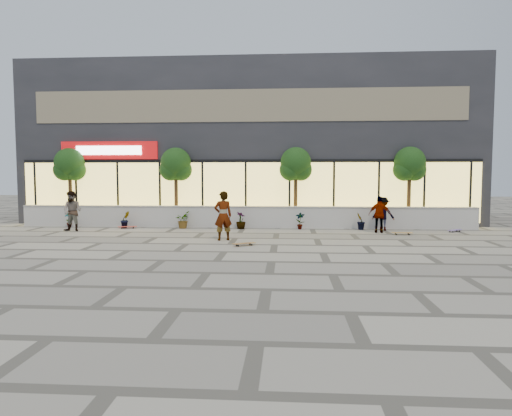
# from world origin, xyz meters

# --- Properties ---
(ground) EXTENTS (80.00, 80.00, 0.00)m
(ground) POSITION_xyz_m (0.00, 0.00, 0.00)
(ground) COLOR #9F9A89
(ground) RESTS_ON ground
(planter_wall) EXTENTS (22.00, 0.42, 1.04)m
(planter_wall) POSITION_xyz_m (0.00, 7.00, 0.52)
(planter_wall) COLOR silver
(planter_wall) RESTS_ON ground
(retail_building) EXTENTS (24.00, 9.17, 8.50)m
(retail_building) POSITION_xyz_m (-0.00, 12.49, 4.25)
(retail_building) COLOR #25262A
(retail_building) RESTS_ON ground
(shrub_a) EXTENTS (0.43, 0.29, 0.81)m
(shrub_a) POSITION_xyz_m (-8.50, 6.45, 0.41)
(shrub_a) COLOR #173611
(shrub_a) RESTS_ON ground
(shrub_b) EXTENTS (0.57, 0.57, 0.81)m
(shrub_b) POSITION_xyz_m (-5.70, 6.45, 0.41)
(shrub_b) COLOR #173611
(shrub_b) RESTS_ON ground
(shrub_c) EXTENTS (0.68, 0.77, 0.81)m
(shrub_c) POSITION_xyz_m (-2.90, 6.45, 0.41)
(shrub_c) COLOR #173611
(shrub_c) RESTS_ON ground
(shrub_d) EXTENTS (0.64, 0.64, 0.81)m
(shrub_d) POSITION_xyz_m (-0.10, 6.45, 0.41)
(shrub_d) COLOR #173611
(shrub_d) RESTS_ON ground
(shrub_e) EXTENTS (0.46, 0.35, 0.81)m
(shrub_e) POSITION_xyz_m (2.70, 6.45, 0.41)
(shrub_e) COLOR #173611
(shrub_e) RESTS_ON ground
(shrub_f) EXTENTS (0.55, 0.57, 0.81)m
(shrub_f) POSITION_xyz_m (5.50, 6.45, 0.41)
(shrub_f) COLOR #173611
(shrub_f) RESTS_ON ground
(tree_west) EXTENTS (1.60, 1.50, 3.92)m
(tree_west) POSITION_xyz_m (-9.00, 7.70, 2.99)
(tree_west) COLOR #4B351B
(tree_west) RESTS_ON ground
(tree_midwest) EXTENTS (1.60, 1.50, 3.92)m
(tree_midwest) POSITION_xyz_m (-3.50, 7.70, 2.99)
(tree_midwest) COLOR #4B351B
(tree_midwest) RESTS_ON ground
(tree_mideast) EXTENTS (1.60, 1.50, 3.92)m
(tree_mideast) POSITION_xyz_m (2.50, 7.70, 2.99)
(tree_mideast) COLOR #4B351B
(tree_mideast) RESTS_ON ground
(tree_east) EXTENTS (1.60, 1.50, 3.92)m
(tree_east) POSITION_xyz_m (8.00, 7.70, 2.99)
(tree_east) COLOR #4B351B
(tree_east) RESTS_ON ground
(skater_center) EXTENTS (0.82, 0.68, 1.93)m
(skater_center) POSITION_xyz_m (-0.41, 2.65, 0.96)
(skater_center) COLOR silver
(skater_center) RESTS_ON ground
(skater_left) EXTENTS (0.95, 0.77, 1.82)m
(skater_left) POSITION_xyz_m (-7.61, 4.99, 0.91)
(skater_left) COLOR tan
(skater_left) RESTS_ON ground
(skater_right_near) EXTENTS (1.00, 0.54, 1.62)m
(skater_right_near) POSITION_xyz_m (6.15, 5.38, 0.81)
(skater_right_near) COLOR white
(skater_right_near) RESTS_ON ground
(skater_right_far) EXTENTS (1.12, 0.84, 1.53)m
(skater_right_far) POSITION_xyz_m (6.50, 6.30, 0.77)
(skater_right_far) COLOR maroon
(skater_right_far) RESTS_ON ground
(skateboard_center) EXTENTS (0.85, 0.63, 0.10)m
(skateboard_center) POSITION_xyz_m (0.54, 1.32, 0.09)
(skateboard_center) COLOR brown
(skateboard_center) RESTS_ON ground
(skateboard_left) EXTENTS (0.89, 0.45, 0.10)m
(skateboard_left) POSITION_xyz_m (-5.50, 6.20, 0.09)
(skateboard_left) COLOR #E9412B
(skateboard_left) RESTS_ON ground
(skateboard_right_near) EXTENTS (0.86, 0.23, 0.10)m
(skateboard_right_near) POSITION_xyz_m (7.00, 4.77, 0.09)
(skateboard_right_near) COLOR olive
(skateboard_right_near) RESTS_ON ground
(skateboard_right_far) EXTENTS (0.78, 0.66, 0.10)m
(skateboard_right_far) POSITION_xyz_m (9.60, 5.94, 0.08)
(skateboard_right_far) COLOR #6B549A
(skateboard_right_far) RESTS_ON ground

